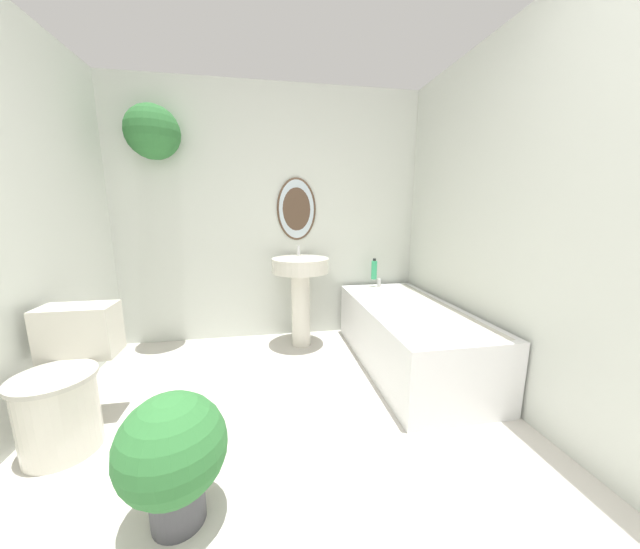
% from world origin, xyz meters
% --- Properties ---
extents(wall_back, '(2.99, 0.44, 2.40)m').
position_xyz_m(wall_back, '(-0.16, 2.78, 1.32)').
color(wall_back, silver).
rests_on(wall_back, ground_plane).
extents(wall_right, '(0.06, 2.90, 2.40)m').
position_xyz_m(wall_right, '(1.46, 1.39, 1.20)').
color(wall_right, silver).
rests_on(wall_right, ground_plane).
extents(toilet, '(0.40, 0.59, 0.71)m').
position_xyz_m(toilet, '(-1.18, 1.42, 0.32)').
color(toilet, beige).
rests_on(toilet, ground_plane).
extents(pedestal_sink, '(0.52, 0.52, 0.93)m').
position_xyz_m(pedestal_sink, '(0.23, 2.48, 0.61)').
color(pedestal_sink, beige).
rests_on(pedestal_sink, ground_plane).
extents(bathtub, '(0.73, 1.61, 0.58)m').
position_xyz_m(bathtub, '(1.05, 1.92, 0.26)').
color(bathtub, silver).
rests_on(bathtub, ground_plane).
extents(shampoo_bottle, '(0.06, 0.06, 0.21)m').
position_xyz_m(shampoo_bottle, '(0.99, 2.63, 0.68)').
color(shampoo_bottle, '#38B275').
rests_on(shampoo_bottle, bathtub).
extents(potted_plant, '(0.42, 0.42, 0.55)m').
position_xyz_m(potted_plant, '(-0.47, 0.80, 0.32)').
color(potted_plant, '#47474C').
rests_on(potted_plant, ground_plane).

